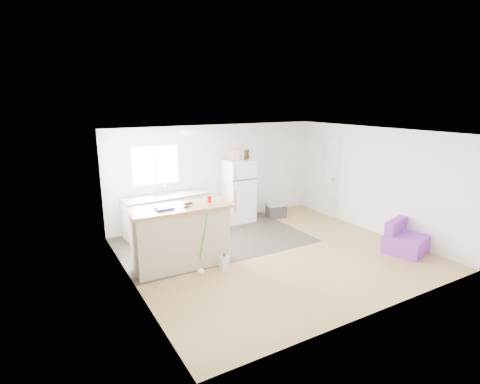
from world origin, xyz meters
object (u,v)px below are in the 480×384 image
peninsula (181,236)px  refrigerator (238,191)px  red_cup (209,199)px  bottle_right (248,154)px  blue_tray (164,208)px  cooler (276,210)px  purple_seat (404,241)px  cleaner_jug (224,263)px  bottle_left (245,155)px  cardboard_box (235,155)px  kitchen_cabinets (167,214)px  mop (201,261)px

peninsula → refrigerator: refrigerator is taller
red_cup → bottle_right: (1.93, 1.83, 0.47)m
blue_tray → bottle_right: (2.80, 1.85, 0.51)m
cooler → purple_seat: purple_seat is taller
cleaner_jug → bottle_left: bearing=47.0°
refrigerator → red_cup: 2.49m
refrigerator → blue_tray: 3.14m
refrigerator → purple_seat: 3.93m
blue_tray → bottle_right: size_ratio=1.20×
cardboard_box → bottle_left: 0.32m
peninsula → cardboard_box: bearing=41.4°
kitchen_cabinets → bottle_left: bottle_left is taller
refrigerator → cardboard_box: cardboard_box is taller
purple_seat → cardboard_box: (-2.04, 3.32, 1.48)m
blue_tray → bottle_left: size_ratio=1.20×
cleaner_jug → refrigerator: bearing=50.3°
cooler → blue_tray: blue_tray is taller
cardboard_box → bottle_right: 0.44m
cooler → kitchen_cabinets: bearing=-174.6°
blue_tray → bottle_right: bottle_right is taller
mop → peninsula: bearing=94.0°
purple_seat → red_cup: bearing=139.7°
red_cup → mop: bearing=-130.5°
peninsula → bottle_right: size_ratio=7.52×
blue_tray → cooler: bearing=24.3°
bottle_left → cleaner_jug: bearing=-128.0°
cardboard_box → bottle_left: bearing=5.9°
cardboard_box → kitchen_cabinets: bearing=176.1°
cleaner_jug → red_cup: 1.19m
purple_seat → bottle_left: 4.04m
kitchen_cabinets → cooler: size_ratio=3.65×
cardboard_box → red_cup: bearing=-131.0°
purple_seat → bottle_left: bottle_left is taller
peninsula → bottle_left: 3.17m
bottle_left → bottle_right: 0.13m
mop → bottle_right: bearing=26.8°
refrigerator → purple_seat: (1.89, -3.40, -0.55)m
peninsula → purple_seat: bearing=-19.4°
mop → bottle_right: bottle_right is taller
kitchen_cabinets → cardboard_box: (1.70, -0.12, 1.25)m
bottle_left → peninsula: bearing=-143.8°
kitchen_cabinets → red_cup: size_ratio=16.90×
mop → blue_tray: size_ratio=3.87×
blue_tray → cardboard_box: 2.99m
mop → bottle_right: (2.32, 2.29, 1.44)m
cardboard_box → bottle_right: (0.43, 0.10, -0.02)m
kitchen_cabinets → peninsula: kitchen_cabinets is taller
refrigerator → bottle_left: 0.92m
cardboard_box → bottle_left: cardboard_box is taller
bottle_left → blue_tray: bearing=-146.5°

